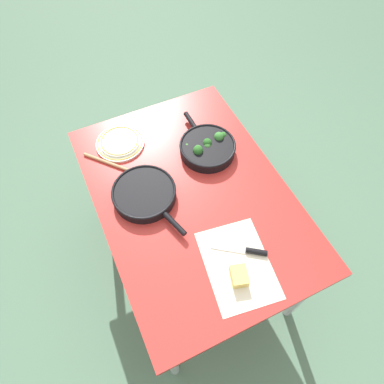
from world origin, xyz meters
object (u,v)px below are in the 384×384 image
object	(u,v)px
skillet_broccoli	(207,147)
wooden_spoon	(129,170)
skillet_eggs	(145,194)
grater_knife	(247,251)
cheese_block	(240,276)
dinner_plate_stack	(120,142)

from	to	relation	value
skillet_broccoli	wooden_spoon	world-z (taller)	skillet_broccoli
skillet_eggs	grater_knife	xyz separation A→B (m)	(0.42, 0.28, -0.02)
grater_knife	cheese_block	size ratio (longest dim) A/B	2.12
cheese_block	wooden_spoon	bearing A→B (deg)	-161.98
grater_knife	dinner_plate_stack	xyz separation A→B (m)	(-0.75, -0.28, 0.00)
skillet_eggs	cheese_block	distance (m)	0.53
skillet_broccoli	grater_knife	bearing A→B (deg)	170.22
skillet_eggs	skillet_broccoli	bearing A→B (deg)	90.43
skillet_eggs	dinner_plate_stack	bearing A→B (deg)	163.21
wooden_spoon	skillet_broccoli	bearing A→B (deg)	41.39
wooden_spoon	dinner_plate_stack	bearing A→B (deg)	132.95
dinner_plate_stack	cheese_block	bearing A→B (deg)	13.30
wooden_spoon	dinner_plate_stack	xyz separation A→B (m)	(-0.17, 0.02, 0.01)
wooden_spoon	grater_knife	world-z (taller)	grater_knife
skillet_eggs	cheese_block	world-z (taller)	skillet_eggs
skillet_broccoli	grater_knife	distance (m)	0.54
skillet_broccoli	cheese_block	distance (m)	0.63
skillet_broccoli	cheese_block	world-z (taller)	skillet_broccoli
cheese_block	grater_knife	bearing A→B (deg)	134.74
wooden_spoon	skillet_eggs	bearing A→B (deg)	-34.90
skillet_broccoli	grater_knife	world-z (taller)	skillet_broccoli
wooden_spoon	dinner_plate_stack	distance (m)	0.18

